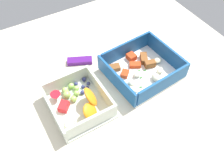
{
  "coord_description": "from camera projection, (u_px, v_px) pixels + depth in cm",
  "views": [
    {
      "loc": [
        -20.23,
        -32.03,
        51.12
      ],
      "look_at": [
        -1.06,
        1.05,
        4.0
      ],
      "focal_mm": 38.28,
      "sensor_mm": 36.0,
      "label": 1
    }
  ],
  "objects": [
    {
      "name": "pasta_container",
      "position": [
        142.0,
        69.0,
        0.64
      ],
      "size": [
        18.77,
        17.5,
        5.44
      ],
      "rotation": [
        0.0,
        0.0,
        0.08
      ],
      "color": "white",
      "rests_on": "table_surface"
    },
    {
      "name": "fruit_bowl",
      "position": [
        78.0,
        102.0,
        0.58
      ],
      "size": [
        13.46,
        14.84,
        5.79
      ],
      "rotation": [
        0.0,
        0.0,
        0.01
      ],
      "color": "silver",
      "rests_on": "table_surface"
    },
    {
      "name": "table_surface",
      "position": [
        117.0,
        92.0,
        0.63
      ],
      "size": [
        80.0,
        80.0,
        2.0
      ],
      "primitive_type": "cube",
      "color": "beige",
      "rests_on": "ground"
    },
    {
      "name": "candy_bar",
      "position": [
        80.0,
        61.0,
        0.68
      ],
      "size": [
        7.36,
        5.09,
        1.2
      ],
      "primitive_type": "cube",
      "rotation": [
        0.0,
        0.0,
        -0.43
      ],
      "color": "#51197A",
      "rests_on": "table_surface"
    }
  ]
}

